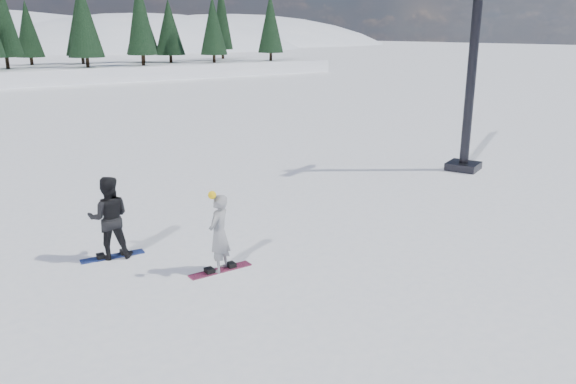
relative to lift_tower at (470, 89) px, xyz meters
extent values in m
plane|color=white|center=(-14.45, -2.66, -3.15)|extent=(420.00, 420.00, 0.00)
ellipsoid|color=white|center=(95.55, 182.34, -17.01)|extent=(156.00, 120.00, 50.40)
ellipsoid|color=white|center=(45.55, 147.34, -15.53)|extent=(117.00, 90.00, 45.00)
cone|color=black|center=(-6.85, 52.34, 2.10)|extent=(3.20, 3.20, 7.50)
cone|color=black|center=(-3.81, 52.34, 2.10)|extent=(3.20, 3.20, 7.50)
cone|color=black|center=(-0.77, 52.34, 2.10)|extent=(3.20, 3.20, 7.50)
cone|color=black|center=(2.27, 52.34, 2.10)|extent=(3.20, 3.20, 7.50)
cone|color=black|center=(5.31, 52.34, 2.10)|extent=(3.20, 3.20, 7.50)
cone|color=black|center=(8.35, 52.34, 2.10)|extent=(3.20, 3.20, 7.50)
cone|color=black|center=(11.39, 52.34, 2.10)|extent=(3.20, 3.20, 7.50)
cone|color=black|center=(14.43, 52.34, 2.10)|extent=(3.20, 3.20, 7.50)
cone|color=black|center=(17.47, 52.34, 2.10)|extent=(3.20, 3.20, 7.50)
cone|color=black|center=(20.51, 52.34, 2.10)|extent=(3.20, 3.20, 7.50)
cone|color=black|center=(23.55, 52.34, 2.10)|extent=(3.20, 3.20, 7.50)
cylinder|color=black|center=(0.00, 0.00, 0.72)|extent=(0.35, 0.35, 7.74)
cube|color=black|center=(0.00, 0.00, -3.01)|extent=(1.50, 1.50, 0.29)
imported|color=#9C9CA1|center=(-12.54, -2.96, -2.24)|extent=(0.79, 0.73, 1.82)
sphere|color=yellow|center=(-12.74, -3.08, -1.28)|extent=(0.18, 0.18, 0.18)
imported|color=black|center=(-14.28, -0.72, -2.14)|extent=(1.19, 1.06, 2.02)
cube|color=#982149|center=(-12.54, -2.96, -3.14)|extent=(1.51, 0.32, 0.03)
cube|color=#1B3498|center=(-14.28, -0.72, -3.14)|extent=(1.52, 0.46, 0.03)
camera|label=1|loc=(-18.17, -13.51, 2.15)|focal=35.00mm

